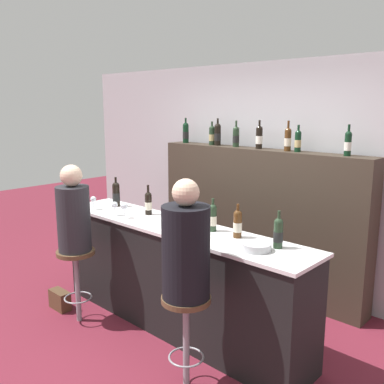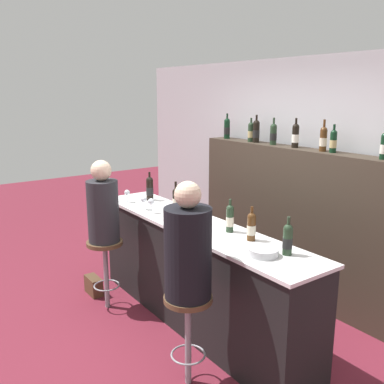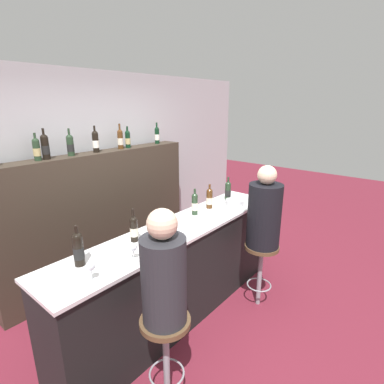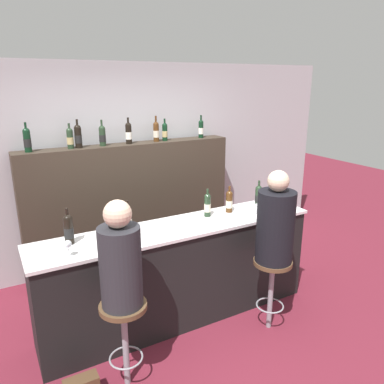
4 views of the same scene
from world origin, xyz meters
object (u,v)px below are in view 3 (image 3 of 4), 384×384
(wine_bottle_backbar_5, at_px, (120,139))
(guest_seated_left, at_px, (164,274))
(wine_bottle_backbar_1, at_px, (37,149))
(bar_stool_left, at_px, (166,338))
(wine_bottle_counter_0, at_px, (78,249))
(wine_bottle_backbar_3, at_px, (70,145))
(metal_bowl, at_px, (235,202))
(wine_glass_1, at_px, (133,248))
(wine_glass_0, at_px, (91,268))
(bar_stool_right, at_px, (261,259))
(wine_bottle_counter_4, at_px, (228,191))
(guest_seated_right, at_px, (264,212))
(wine_bottle_backbar_6, at_px, (128,139))
(wine_bottle_backbar_4, at_px, (96,141))
(wine_bottle_counter_2, at_px, (195,204))
(wine_bottle_counter_1, at_px, (134,228))
(wine_bottle_counter_3, at_px, (209,198))
(wine_glass_2, at_px, (148,240))
(wine_bottle_backbar_7, at_px, (157,135))
(wine_bottle_backbar_2, at_px, (45,147))

(wine_bottle_backbar_5, height_order, guest_seated_left, wine_bottle_backbar_5)
(wine_bottle_backbar_1, height_order, bar_stool_left, wine_bottle_backbar_1)
(wine_bottle_counter_0, distance_m, wine_bottle_backbar_3, 1.53)
(wine_bottle_counter_0, bearing_deg, metal_bowl, -4.64)
(wine_glass_1, bearing_deg, wine_glass_0, 180.00)
(guest_seated_left, distance_m, bar_stool_right, 1.58)
(wine_bottle_counter_4, bearing_deg, bar_stool_right, -116.98)
(bar_stool_left, bearing_deg, guest_seated_right, 0.00)
(wine_bottle_backbar_5, height_order, wine_bottle_backbar_6, wine_bottle_backbar_5)
(wine_bottle_backbar_4, bearing_deg, wine_bottle_backbar_6, 0.00)
(wine_bottle_backbar_4, bearing_deg, guest_seated_right, -69.87)
(wine_bottle_backbar_1, distance_m, bar_stool_left, 2.24)
(wine_bottle_backbar_3, height_order, bar_stool_right, wine_bottle_backbar_3)
(wine_bottle_counter_2, xyz_separation_m, wine_bottle_backbar_5, (-0.01, 1.23, 0.61))
(wine_bottle_counter_1, bearing_deg, wine_bottle_backbar_4, 68.48)
(wine_bottle_counter_1, bearing_deg, bar_stool_left, -114.54)
(wine_bottle_backbar_3, bearing_deg, wine_bottle_counter_3, -51.63)
(wine_bottle_counter_1, relative_size, wine_bottle_backbar_3, 1.00)
(wine_bottle_counter_3, height_order, wine_glass_0, wine_bottle_counter_3)
(wine_bottle_backbar_4, height_order, wine_glass_1, wine_bottle_backbar_4)
(wine_glass_2, distance_m, guest_seated_right, 1.31)
(metal_bowl, height_order, guest_seated_left, guest_seated_left)
(wine_bottle_backbar_6, relative_size, wine_glass_0, 1.96)
(wine_bottle_backbar_5, distance_m, bar_stool_right, 2.27)
(wine_bottle_backbar_6, bearing_deg, wine_bottle_backbar_1, 180.00)
(wine_bottle_backbar_1, xyz_separation_m, wine_bottle_backbar_6, (1.18, 0.00, -0.00))
(wine_bottle_backbar_1, bearing_deg, wine_bottle_backbar_5, 0.00)
(wine_bottle_counter_1, relative_size, wine_bottle_backbar_1, 1.08)
(wine_bottle_backbar_4, height_order, wine_glass_0, wine_bottle_backbar_4)
(wine_bottle_counter_2, height_order, wine_bottle_backbar_7, wine_bottle_backbar_7)
(wine_glass_2, bearing_deg, bar_stool_right, -18.59)
(wine_bottle_backbar_5, height_order, bar_stool_right, wine_bottle_backbar_5)
(wine_bottle_counter_0, bearing_deg, guest_seated_left, -71.39)
(wine_bottle_counter_1, height_order, wine_glass_0, wine_bottle_counter_1)
(wine_bottle_backbar_4, bearing_deg, wine_bottle_counter_4, -49.70)
(wine_bottle_counter_2, distance_m, wine_bottle_counter_3, 0.27)
(wine_bottle_backbar_6, bearing_deg, bar_stool_left, -123.82)
(wine_glass_1, bearing_deg, wine_bottle_counter_2, 13.31)
(wine_bottle_counter_3, distance_m, wine_glass_2, 1.22)
(wine_glass_0, bearing_deg, wine_bottle_counter_3, 8.41)
(wine_bottle_counter_2, height_order, wine_bottle_backbar_1, wine_bottle_backbar_1)
(wine_bottle_counter_0, height_order, wine_glass_2, wine_bottle_counter_0)
(wine_bottle_backbar_1, xyz_separation_m, wine_bottle_backbar_7, (1.71, -0.00, 0.00))
(wine_bottle_counter_0, height_order, bar_stool_right, wine_bottle_counter_0)
(guest_seated_right, bearing_deg, wine_bottle_backbar_1, 126.19)
(wine_bottle_backbar_7, bearing_deg, guest_seated_right, -99.51)
(wine_bottle_backbar_7, bearing_deg, wine_bottle_backbar_5, 180.00)
(wine_glass_1, bearing_deg, guest_seated_left, -101.73)
(wine_bottle_counter_3, xyz_separation_m, wine_bottle_backbar_1, (-1.34, 1.23, 0.61))
(bar_stool_left, bearing_deg, wine_bottle_backbar_2, 84.35)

